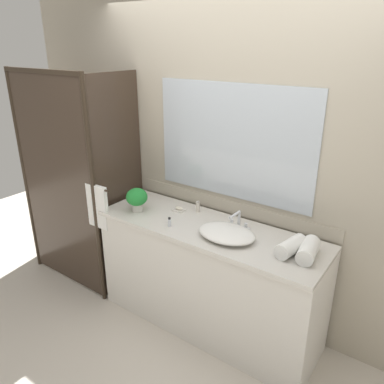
{
  "coord_description": "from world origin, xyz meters",
  "views": [
    {
      "loc": [
        1.38,
        -2.13,
        2.19
      ],
      "look_at": [
        -0.15,
        0.0,
        1.15
      ],
      "focal_mm": 35.3,
      "sensor_mm": 36.0,
      "label": 1
    }
  ],
  "objects_px": {
    "sink_basin": "(227,233)",
    "faucet": "(238,223)",
    "amenity_bottle_conditioner": "(169,222)",
    "potted_plant": "(137,198)",
    "amenity_bottle_body_wash": "(198,207)",
    "rolled_towel_middle": "(291,247)",
    "soap_dish": "(179,209)",
    "rolled_towel_near_edge": "(308,250)"
  },
  "relations": [
    {
      "from": "potted_plant",
      "to": "rolled_towel_middle",
      "type": "relative_size",
      "value": 0.83
    },
    {
      "from": "amenity_bottle_conditioner",
      "to": "amenity_bottle_body_wash",
      "type": "relative_size",
      "value": 0.77
    },
    {
      "from": "sink_basin",
      "to": "rolled_towel_near_edge",
      "type": "relative_size",
      "value": 1.74
    },
    {
      "from": "faucet",
      "to": "amenity_bottle_body_wash",
      "type": "height_order",
      "value": "faucet"
    },
    {
      "from": "sink_basin",
      "to": "soap_dish",
      "type": "bearing_deg",
      "value": 163.24
    },
    {
      "from": "sink_basin",
      "to": "potted_plant",
      "type": "relative_size",
      "value": 2.15
    },
    {
      "from": "soap_dish",
      "to": "rolled_towel_middle",
      "type": "xyz_separation_m",
      "value": [
        1.01,
        -0.12,
        0.04
      ]
    },
    {
      "from": "potted_plant",
      "to": "amenity_bottle_body_wash",
      "type": "distance_m",
      "value": 0.5
    },
    {
      "from": "sink_basin",
      "to": "soap_dish",
      "type": "distance_m",
      "value": 0.58
    },
    {
      "from": "rolled_towel_middle",
      "to": "potted_plant",
      "type": "bearing_deg",
      "value": -176.06
    },
    {
      "from": "faucet",
      "to": "rolled_towel_middle",
      "type": "relative_size",
      "value": 0.72
    },
    {
      "from": "amenity_bottle_conditioner",
      "to": "rolled_towel_near_edge",
      "type": "height_order",
      "value": "rolled_towel_near_edge"
    },
    {
      "from": "sink_basin",
      "to": "faucet",
      "type": "bearing_deg",
      "value": 90.0
    },
    {
      "from": "rolled_towel_middle",
      "to": "rolled_towel_near_edge",
      "type": "bearing_deg",
      "value": 8.21
    },
    {
      "from": "soap_dish",
      "to": "rolled_towel_near_edge",
      "type": "distance_m",
      "value": 1.12
    },
    {
      "from": "soap_dish",
      "to": "potted_plant",
      "type": "bearing_deg",
      "value": -143.43
    },
    {
      "from": "sink_basin",
      "to": "rolled_towel_near_edge",
      "type": "height_order",
      "value": "rolled_towel_near_edge"
    },
    {
      "from": "rolled_towel_middle",
      "to": "soap_dish",
      "type": "bearing_deg",
      "value": 173.5
    },
    {
      "from": "potted_plant",
      "to": "rolled_towel_middle",
      "type": "height_order",
      "value": "potted_plant"
    },
    {
      "from": "amenity_bottle_conditioner",
      "to": "amenity_bottle_body_wash",
      "type": "height_order",
      "value": "amenity_bottle_body_wash"
    },
    {
      "from": "potted_plant",
      "to": "rolled_towel_middle",
      "type": "xyz_separation_m",
      "value": [
        1.28,
        0.09,
        -0.06
      ]
    },
    {
      "from": "faucet",
      "to": "sink_basin",
      "type": "bearing_deg",
      "value": -90.0
    },
    {
      "from": "sink_basin",
      "to": "faucet",
      "type": "xyz_separation_m",
      "value": [
        0.0,
        0.16,
        0.02
      ]
    },
    {
      "from": "faucet",
      "to": "amenity_bottle_conditioner",
      "type": "bearing_deg",
      "value": -149.09
    },
    {
      "from": "faucet",
      "to": "soap_dish",
      "type": "height_order",
      "value": "faucet"
    },
    {
      "from": "amenity_bottle_body_wash",
      "to": "rolled_towel_middle",
      "type": "xyz_separation_m",
      "value": [
        0.87,
        -0.19,
        0.01
      ]
    },
    {
      "from": "sink_basin",
      "to": "amenity_bottle_body_wash",
      "type": "relative_size",
      "value": 4.46
    },
    {
      "from": "rolled_towel_middle",
      "to": "amenity_bottle_conditioner",
      "type": "bearing_deg",
      "value": -170.35
    },
    {
      "from": "potted_plant",
      "to": "amenity_bottle_body_wash",
      "type": "bearing_deg",
      "value": 33.41
    },
    {
      "from": "soap_dish",
      "to": "rolled_towel_near_edge",
      "type": "bearing_deg",
      "value": -5.06
    },
    {
      "from": "faucet",
      "to": "amenity_bottle_conditioner",
      "type": "relative_size",
      "value": 2.33
    },
    {
      "from": "soap_dish",
      "to": "rolled_towel_middle",
      "type": "relative_size",
      "value": 0.42
    },
    {
      "from": "sink_basin",
      "to": "rolled_towel_middle",
      "type": "height_order",
      "value": "rolled_towel_middle"
    },
    {
      "from": "faucet",
      "to": "amenity_bottle_conditioner",
      "type": "distance_m",
      "value": 0.51
    },
    {
      "from": "sink_basin",
      "to": "faucet",
      "type": "relative_size",
      "value": 2.5
    },
    {
      "from": "faucet",
      "to": "rolled_towel_near_edge",
      "type": "height_order",
      "value": "faucet"
    },
    {
      "from": "amenity_bottle_conditioner",
      "to": "rolled_towel_middle",
      "type": "distance_m",
      "value": 0.91
    },
    {
      "from": "potted_plant",
      "to": "rolled_towel_middle",
      "type": "bearing_deg",
      "value": 3.94
    },
    {
      "from": "faucet",
      "to": "amenity_bottle_conditioner",
      "type": "xyz_separation_m",
      "value": [
        -0.44,
        -0.26,
        -0.02
      ]
    },
    {
      "from": "faucet",
      "to": "amenity_bottle_conditioner",
      "type": "height_order",
      "value": "faucet"
    },
    {
      "from": "amenity_bottle_conditioner",
      "to": "sink_basin",
      "type": "bearing_deg",
      "value": 12.85
    },
    {
      "from": "soap_dish",
      "to": "amenity_bottle_body_wash",
      "type": "bearing_deg",
      "value": 26.52
    }
  ]
}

